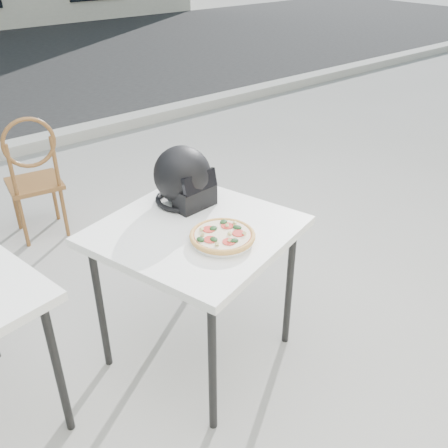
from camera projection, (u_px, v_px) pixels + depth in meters
ground at (183, 281)px, 3.38m from camera, size 80.00×80.00×0.00m
curb at (22, 146)px, 5.36m from camera, size 30.00×0.25×0.12m
cafe_table_main at (196, 240)px, 2.44m from camera, size 1.06×1.06×0.81m
plate at (222, 239)px, 2.29m from camera, size 0.32×0.32×0.02m
pizza at (222, 235)px, 2.28m from camera, size 0.40×0.40×0.04m
helmet at (184, 179)px, 2.56m from camera, size 0.32×0.33×0.30m
cafe_chair_main at (33, 172)px, 3.61m from camera, size 0.43×0.43×0.98m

